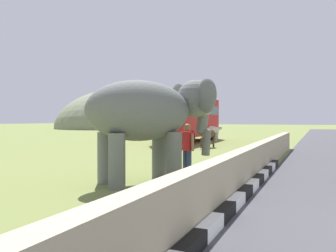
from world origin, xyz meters
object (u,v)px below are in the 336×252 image
Objects in this scene: elephant at (151,113)px; cow_far at (213,130)px; bus_red at (189,115)px; cow_near at (207,134)px; person_handler at (187,147)px; cow_mid at (210,130)px.

elephant reaches higher than cow_far.
bus_red is at bearing 170.25° from cow_far.
cow_near is 1.08× the size of cow_far.
person_handler is at bearing -165.82° from cow_far.
elephant is 12.09m from cow_near.
elephant is at bearing -168.22° from cow_mid.
bus_red is at bearing 20.24° from person_handler.
bus_red reaches higher than cow_mid.
cow_far is (20.67, 4.29, -1.11)m from elephant.
cow_far is (4.16, -0.71, -1.21)m from bus_red.
bus_red reaches higher than elephant.
cow_near is 6.61m from cow_mid.
person_handler is 0.17× the size of bus_red.
cow_far is at bearing 14.25° from cow_near.
cow_near and cow_mid have the same top height.
elephant is at bearing -168.26° from cow_far.
cow_near is at bearing -147.60° from bus_red.
cow_near is (-4.65, -2.95, -1.21)m from bus_red.
elephant reaches higher than person_handler.
bus_red is at bearing 144.95° from cow_mid.
cow_far is at bearing 11.74° from elephant.
elephant reaches higher than cow_near.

